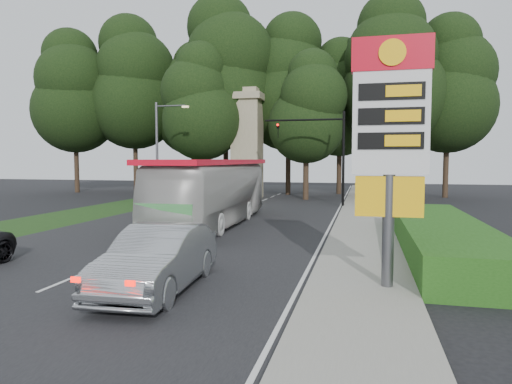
% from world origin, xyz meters
% --- Properties ---
extents(ground, '(120.00, 120.00, 0.00)m').
position_xyz_m(ground, '(0.00, 0.00, 0.00)').
color(ground, black).
rests_on(ground, ground).
extents(road_surface, '(14.00, 80.00, 0.02)m').
position_xyz_m(road_surface, '(0.00, 12.00, 0.01)').
color(road_surface, black).
rests_on(road_surface, ground).
extents(sidewalk_right, '(3.00, 80.00, 0.12)m').
position_xyz_m(sidewalk_right, '(8.50, 12.00, 0.06)').
color(sidewalk_right, gray).
rests_on(sidewalk_right, ground).
extents(grass_verge_left, '(5.00, 50.00, 0.02)m').
position_xyz_m(grass_verge_left, '(-9.50, 18.00, 0.01)').
color(grass_verge_left, '#193814').
rests_on(grass_verge_left, ground).
extents(hedge, '(3.00, 14.00, 1.20)m').
position_xyz_m(hedge, '(11.50, 8.00, 0.60)').
color(hedge, '#204E15').
rests_on(hedge, ground).
extents(gas_station_pylon, '(2.10, 0.45, 6.85)m').
position_xyz_m(gas_station_pylon, '(9.20, 1.99, 4.45)').
color(gas_station_pylon, '#59595E').
rests_on(gas_station_pylon, ground).
extents(traffic_signal_mast, '(6.10, 0.35, 7.20)m').
position_xyz_m(traffic_signal_mast, '(5.68, 24.00, 4.67)').
color(traffic_signal_mast, black).
rests_on(traffic_signal_mast, ground).
extents(streetlight_signs, '(2.75, 0.98, 8.00)m').
position_xyz_m(streetlight_signs, '(-6.99, 22.01, 4.44)').
color(streetlight_signs, '#59595E').
rests_on(streetlight_signs, ground).
extents(monument, '(3.00, 3.00, 10.05)m').
position_xyz_m(monument, '(-2.00, 30.00, 5.10)').
color(monument, gray).
rests_on(monument, ground).
extents(tree_far_west, '(8.96, 8.96, 17.60)m').
position_xyz_m(tree_far_west, '(-22.00, 33.00, 10.68)').
color(tree_far_west, '#2D2116').
rests_on(tree_far_west, ground).
extents(tree_west_mid, '(9.80, 9.80, 19.25)m').
position_xyz_m(tree_west_mid, '(-16.00, 35.00, 11.69)').
color(tree_west_mid, '#2D2116').
rests_on(tree_west_mid, ground).
extents(tree_west_near, '(8.40, 8.40, 16.50)m').
position_xyz_m(tree_west_near, '(-10.00, 37.00, 10.02)').
color(tree_west_near, '#2D2116').
rests_on(tree_west_near, ground).
extents(tree_center_left, '(10.08, 10.08, 19.80)m').
position_xyz_m(tree_center_left, '(-5.00, 33.00, 12.02)').
color(tree_center_left, '#2D2116').
rests_on(tree_center_left, ground).
extents(tree_center_right, '(9.24, 9.24, 18.15)m').
position_xyz_m(tree_center_right, '(1.00, 35.00, 11.02)').
color(tree_center_right, '#2D2116').
rests_on(tree_center_right, ground).
extents(tree_east_near, '(8.12, 8.12, 15.95)m').
position_xyz_m(tree_east_near, '(6.00, 37.00, 9.68)').
color(tree_east_near, '#2D2116').
rests_on(tree_east_near, ground).
extents(tree_east_mid, '(9.52, 9.52, 18.70)m').
position_xyz_m(tree_east_mid, '(11.00, 33.00, 11.35)').
color(tree_east_mid, '#2D2116').
rests_on(tree_east_mid, ground).
extents(tree_far_east, '(8.68, 8.68, 17.05)m').
position_xyz_m(tree_far_east, '(16.00, 35.00, 10.35)').
color(tree_far_east, '#2D2116').
rests_on(tree_far_east, ground).
extents(tree_monument_left, '(7.28, 7.28, 14.30)m').
position_xyz_m(tree_monument_left, '(-6.00, 29.00, 8.68)').
color(tree_monument_left, '#2D2116').
rests_on(tree_monument_left, ground).
extents(tree_monument_right, '(6.72, 6.72, 13.20)m').
position_xyz_m(tree_monument_right, '(3.50, 29.50, 8.01)').
color(tree_monument_right, '#2D2116').
rests_on(tree_monument_right, ground).
extents(transit_bus, '(3.39, 12.99, 3.60)m').
position_xyz_m(transit_bus, '(0.50, 12.73, 1.80)').
color(transit_bus, silver).
rests_on(transit_bus, ground).
extents(sedan_silver, '(2.20, 5.48, 1.77)m').
position_xyz_m(sedan_silver, '(3.07, 0.52, 0.89)').
color(sedan_silver, '#AAADB1').
rests_on(sedan_silver, ground).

